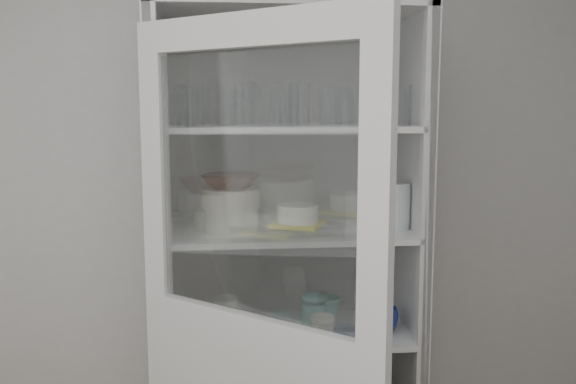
% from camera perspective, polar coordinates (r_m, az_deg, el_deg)
% --- Properties ---
extents(wall_back, '(3.60, 0.02, 2.60)m').
position_cam_1_polar(wall_back, '(2.56, -4.94, -1.72)').
color(wall_back, '#B9B9B8').
rests_on(wall_back, ground).
extents(pantry_cabinet, '(1.00, 0.45, 2.10)m').
position_cam_1_polar(pantry_cabinet, '(2.50, -0.14, -10.45)').
color(pantry_cabinet, silver).
rests_on(pantry_cabinet, floor).
extents(tumbler_0, '(0.07, 0.07, 0.13)m').
position_cam_1_polar(tumbler_0, '(2.15, -9.53, 7.71)').
color(tumbler_0, silver).
rests_on(tumbler_0, shelf_glass).
extents(tumbler_1, '(0.08, 0.08, 0.13)m').
position_cam_1_polar(tumbler_1, '(2.15, -8.68, 7.81)').
color(tumbler_1, silver).
rests_on(tumbler_1, shelf_glass).
extents(tumbler_2, '(0.09, 0.09, 0.15)m').
position_cam_1_polar(tumbler_2, '(2.20, 1.07, 8.16)').
color(tumbler_2, silver).
rests_on(tumbler_2, shelf_glass).
extents(tumbler_3, '(0.08, 0.08, 0.13)m').
position_cam_1_polar(tumbler_3, '(2.16, -2.61, 7.81)').
color(tumbler_3, silver).
rests_on(tumbler_3, shelf_glass).
extents(tumbler_4, '(0.08, 0.08, 0.15)m').
position_cam_1_polar(tumbler_4, '(2.16, 0.07, 8.12)').
color(tumbler_4, silver).
rests_on(tumbler_4, shelf_glass).
extents(tumbler_5, '(0.08, 0.08, 0.14)m').
position_cam_1_polar(tumbler_5, '(2.19, 6.56, 7.97)').
color(tumbler_5, silver).
rests_on(tumbler_5, shelf_glass).
extents(tumbler_6, '(0.08, 0.08, 0.15)m').
position_cam_1_polar(tumbler_6, '(2.28, 10.56, 8.00)').
color(tumbler_6, silver).
rests_on(tumbler_6, shelf_glass).
extents(tumbler_7, '(0.08, 0.08, 0.13)m').
position_cam_1_polar(tumbler_7, '(2.32, -10.25, 7.70)').
color(tumbler_7, silver).
rests_on(tumbler_7, shelf_glass).
extents(tumbler_8, '(0.10, 0.10, 0.15)m').
position_cam_1_polar(tumbler_8, '(2.27, -5.70, 8.09)').
color(tumbler_8, silver).
rests_on(tumbler_8, shelf_glass).
extents(tumbler_9, '(0.09, 0.09, 0.15)m').
position_cam_1_polar(tumbler_9, '(2.27, -0.60, 8.09)').
color(tumbler_9, silver).
rests_on(tumbler_9, shelf_glass).
extents(tumbler_10, '(0.09, 0.09, 0.14)m').
position_cam_1_polar(tumbler_10, '(2.31, 3.83, 8.00)').
color(tumbler_10, silver).
rests_on(tumbler_10, shelf_glass).
extents(tumbler_11, '(0.08, 0.08, 0.13)m').
position_cam_1_polar(tumbler_11, '(2.37, 6.50, 7.79)').
color(tumbler_11, silver).
rests_on(tumbler_11, shelf_glass).
extents(goblet_0, '(0.08, 0.08, 0.17)m').
position_cam_1_polar(goblet_0, '(2.43, -9.99, 8.21)').
color(goblet_0, silver).
rests_on(goblet_0, shelf_glass).
extents(goblet_1, '(0.08, 0.08, 0.19)m').
position_cam_1_polar(goblet_1, '(2.41, -3.49, 8.53)').
color(goblet_1, silver).
rests_on(goblet_1, shelf_glass).
extents(goblet_2, '(0.08, 0.08, 0.17)m').
position_cam_1_polar(goblet_2, '(2.41, 4.93, 8.32)').
color(goblet_2, silver).
rests_on(goblet_2, shelf_glass).
extents(goblet_3, '(0.08, 0.08, 0.17)m').
position_cam_1_polar(goblet_3, '(2.47, 9.39, 8.22)').
color(goblet_3, silver).
rests_on(goblet_3, shelf_glass).
extents(plate_stack_front, '(0.21, 0.21, 0.10)m').
position_cam_1_polar(plate_stack_front, '(2.31, -5.29, -2.53)').
color(plate_stack_front, silver).
rests_on(plate_stack_front, shelf_plates).
extents(plate_stack_back, '(0.23, 0.23, 0.07)m').
position_cam_1_polar(plate_stack_back, '(2.42, -6.03, -2.39)').
color(plate_stack_back, silver).
rests_on(plate_stack_back, shelf_plates).
extents(cream_bowl, '(0.28, 0.28, 0.07)m').
position_cam_1_polar(cream_bowl, '(2.30, -5.32, -0.48)').
color(cream_bowl, beige).
rests_on(cream_bowl, plate_stack_front).
extents(terracotta_bowl, '(0.26, 0.26, 0.05)m').
position_cam_1_polar(terracotta_bowl, '(2.29, -5.34, 1.02)').
color(terracotta_bowl, '#431F12').
rests_on(terracotta_bowl, cream_bowl).
extents(glass_platter, '(0.40, 0.40, 0.02)m').
position_cam_1_polar(glass_platter, '(2.34, 0.93, -3.37)').
color(glass_platter, silver).
rests_on(glass_platter, shelf_plates).
extents(yellow_trivet, '(0.24, 0.24, 0.01)m').
position_cam_1_polar(yellow_trivet, '(2.33, 0.93, -2.99)').
color(yellow_trivet, gold).
rests_on(yellow_trivet, glass_platter).
extents(white_ramekin, '(0.16, 0.16, 0.07)m').
position_cam_1_polar(white_ramekin, '(2.33, 0.93, -2.01)').
color(white_ramekin, silver).
rests_on(white_ramekin, yellow_trivet).
extents(grey_bowl_stack, '(0.12, 0.12, 0.18)m').
position_cam_1_polar(grey_bowl_stack, '(2.39, 9.90, -1.27)').
color(grey_bowl_stack, silver).
rests_on(grey_bowl_stack, shelf_plates).
extents(mug_blue, '(0.15, 0.15, 0.10)m').
position_cam_1_polar(mug_blue, '(2.44, 8.74, -11.74)').
color(mug_blue, navy).
rests_on(mug_blue, shelf_mugs).
extents(mug_teal, '(0.13, 0.13, 0.11)m').
position_cam_1_polar(mug_teal, '(2.52, 3.63, -10.93)').
color(mug_teal, '#1D7F6E').
rests_on(mug_teal, shelf_mugs).
extents(mug_white, '(0.13, 0.13, 0.09)m').
position_cam_1_polar(mug_white, '(2.35, 3.26, -12.58)').
color(mug_white, silver).
rests_on(mug_white, shelf_mugs).
extents(teal_jar, '(0.10, 0.10, 0.12)m').
position_cam_1_polar(teal_jar, '(2.47, 2.45, -11.17)').
color(teal_jar, '#1D7F6E').
rests_on(teal_jar, shelf_mugs).
extents(measuring_cups, '(0.10, 0.10, 0.04)m').
position_cam_1_polar(measuring_cups, '(2.41, -1.70, -12.68)').
color(measuring_cups, '#ABABAB').
rests_on(measuring_cups, shelf_mugs).
extents(white_canister, '(0.12, 0.12, 0.12)m').
position_cam_1_polar(white_canister, '(2.47, -5.87, -11.16)').
color(white_canister, silver).
rests_on(white_canister, shelf_mugs).
extents(tumbler_12, '(0.08, 0.08, 0.15)m').
position_cam_1_polar(tumbler_12, '(2.27, 8.61, 8.04)').
color(tumbler_12, silver).
rests_on(tumbler_12, shelf_glass).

